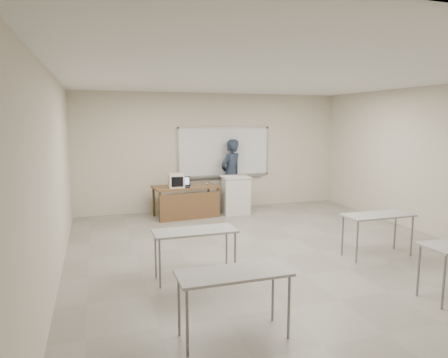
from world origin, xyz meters
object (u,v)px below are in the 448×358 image
object	(u,v)px
instructor_desk	(187,195)
mouse	(207,184)
keyboard	(229,176)
whiteboard	(224,152)
presenter	(231,174)
crt_monitor	(176,181)
podium	(236,195)
laptop	(183,185)

from	to	relation	value
instructor_desk	mouse	size ratio (longest dim) A/B	15.55
keyboard	whiteboard	bearing A→B (deg)	93.67
mouse	whiteboard	bearing A→B (deg)	41.20
keyboard	presenter	xyz separation A→B (m)	(0.22, 0.50, -0.04)
whiteboard	crt_monitor	distance (m)	1.74
mouse	presenter	bearing A→B (deg)	26.69
podium	crt_monitor	world-z (taller)	crt_monitor
podium	laptop	xyz separation A→B (m)	(-1.35, -0.03, 0.33)
laptop	keyboard	bearing A→B (deg)	22.55
podium	presenter	size ratio (longest dim) A/B	0.51
instructor_desk	keyboard	bearing A→B (deg)	-0.15
crt_monitor	mouse	xyz separation A→B (m)	(0.80, 0.17, -0.14)
instructor_desk	crt_monitor	size ratio (longest dim) A/B	3.81
mouse	presenter	world-z (taller)	presenter
whiteboard	instructor_desk	xyz separation A→B (m)	(-1.19, -0.78, -0.92)
whiteboard	keyboard	world-z (taller)	whiteboard
podium	laptop	world-z (taller)	laptop
whiteboard	laptop	distance (m)	1.66
laptop	mouse	distance (m)	0.67
mouse	laptop	bearing A→B (deg)	-167.53
crt_monitor	presenter	xyz separation A→B (m)	(1.57, 0.61, 0.01)
crt_monitor	presenter	bearing A→B (deg)	24.28
laptop	mouse	size ratio (longest dim) A/B	3.23
podium	keyboard	size ratio (longest dim) A/B	2.05
whiteboard	keyboard	size ratio (longest dim) A/B	5.41
instructor_desk	laptop	bearing A→B (deg)	-177.44
instructor_desk	whiteboard	bearing A→B (deg)	28.22
whiteboard	laptop	xyz separation A→B (m)	(-1.29, -0.79, -0.67)
crt_monitor	keyboard	size ratio (longest dim) A/B	0.88
whiteboard	laptop	size ratio (longest dim) A/B	7.78
crt_monitor	mouse	size ratio (longest dim) A/B	4.08
whiteboard	presenter	xyz separation A→B (m)	(0.13, -0.18, -0.56)
instructor_desk	crt_monitor	world-z (taller)	crt_monitor
instructor_desk	mouse	xyz separation A→B (m)	(0.55, 0.16, 0.21)
podium	presenter	xyz separation A→B (m)	(0.07, 0.58, 0.44)
keyboard	crt_monitor	bearing A→B (deg)	-164.08
podium	laptop	distance (m)	1.39
keyboard	presenter	size ratio (longest dim) A/B	0.25
whiteboard	crt_monitor	size ratio (longest dim) A/B	6.15
podium	mouse	bearing A→B (deg)	170.64
presenter	laptop	bearing A→B (deg)	-6.10
whiteboard	laptop	world-z (taller)	whiteboard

